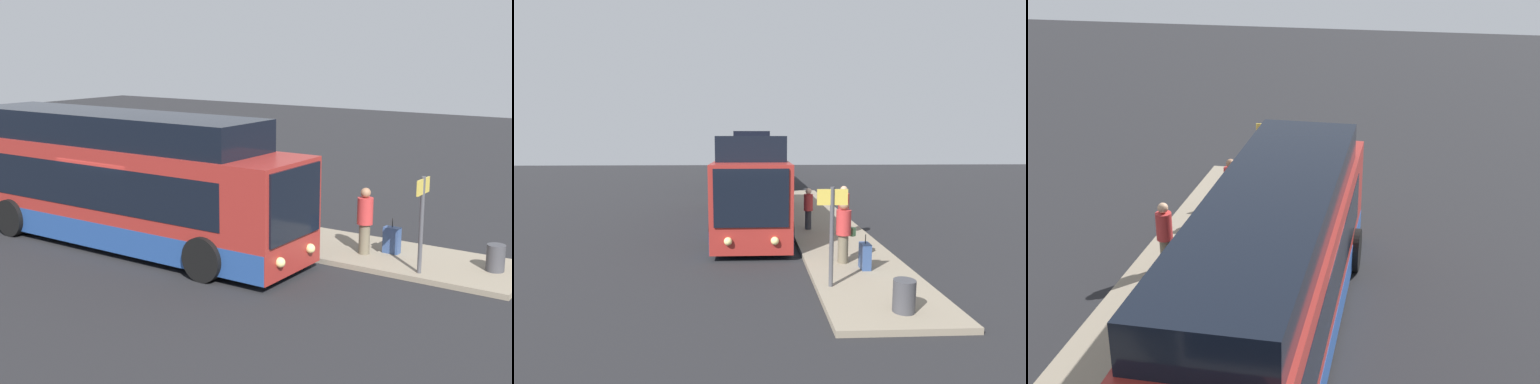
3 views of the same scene
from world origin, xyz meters
The scene contains 11 objects.
ground centered at (0.00, 0.00, 0.00)m, with size 80.00×80.00×0.00m, color #232326.
platform centered at (0.00, 2.96, 0.07)m, with size 20.00×2.72×0.14m.
bus_lead centered at (-0.09, 0.09, 1.64)m, with size 11.06×2.74×3.64m.
bus_second centered at (-13.55, 0.09, 1.87)m, with size 11.36×2.84×4.09m.
bus_third centered at (-27.00, 0.09, 1.49)m, with size 11.10×2.87×2.99m.
passenger_boarding centered at (2.64, 3.40, 1.08)m, with size 0.54×0.54×1.75m.
passenger_waiting centered at (6.01, 2.63, 1.07)m, with size 0.62×0.67×1.74m.
passenger_with_bags centered at (1.78, 2.24, 0.99)m, with size 0.39×0.39×1.58m.
suitcase centered at (6.58, 3.08, 0.48)m, with size 0.42×0.24×0.93m.
sign_post centered at (7.80, 1.94, 1.59)m, with size 0.10×0.70×2.33m.
trash_bin centered at (9.24, 3.11, 0.46)m, with size 0.44×0.44×0.65m.
Camera 2 is at (16.67, 0.13, 3.52)m, focal length 28.00 mm.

